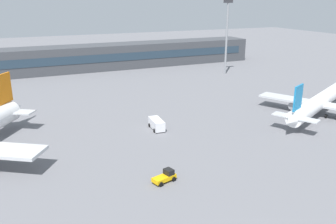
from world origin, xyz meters
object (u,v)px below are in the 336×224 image
airplane_near (320,102)px  floodlight_tower_west (227,32)px  service_van_white (157,124)px  baggage_tug_yellow (165,176)px

airplane_near → floodlight_tower_west: (5.16, 47.62, 11.67)m
service_van_white → floodlight_tower_west: floodlight_tower_west is taller
service_van_white → floodlight_tower_west: (43.15, 41.70, 13.48)m
floodlight_tower_west → baggage_tug_yellow: bearing=-128.9°
baggage_tug_yellow → service_van_white: 22.13m
baggage_tug_yellow → service_van_white: (7.27, 20.90, 0.31)m
baggage_tug_yellow → floodlight_tower_west: (50.43, 62.59, 13.80)m
airplane_near → baggage_tug_yellow: 47.73m
airplane_near → floodlight_tower_west: 49.29m
service_van_white → floodlight_tower_west: bearing=44.0°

